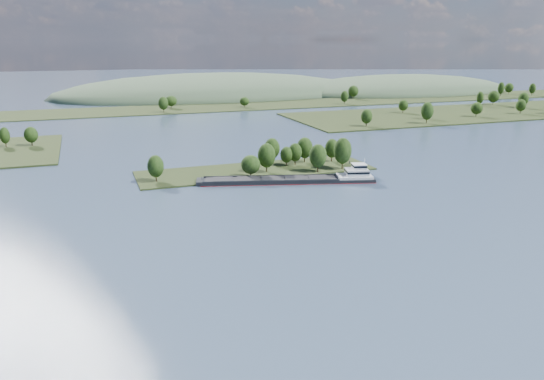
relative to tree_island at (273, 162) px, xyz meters
name	(u,v)px	position (x,y,z in m)	size (l,w,h in m)	color
ground	(313,213)	(-7.30, -58.35, -3.92)	(1800.00, 1800.00, 0.00)	#334259
tree_island	(273,162)	(0.00, 0.00, 0.00)	(100.00, 31.17, 14.74)	black
right_bank	(493,111)	(224.18, 121.14, -2.92)	(320.00, 90.00, 15.71)	black
back_shoreline	(181,108)	(0.25, 221.44, -3.26)	(900.00, 60.00, 15.05)	black
hill_east	(401,92)	(252.70, 291.65, -3.92)	(260.00, 140.00, 36.00)	#394D35
hill_west	(214,95)	(52.70, 321.65, -3.92)	(320.00, 160.00, 44.00)	#394D35
cargo_barge	(299,179)	(3.07, -21.13, -2.73)	(69.67, 26.55, 9.47)	black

